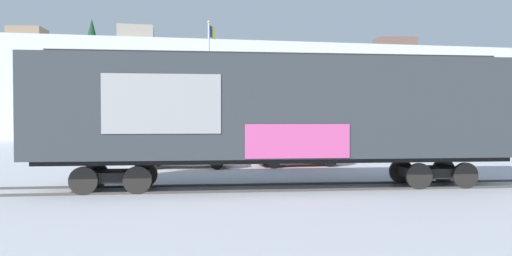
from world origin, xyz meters
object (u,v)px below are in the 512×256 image
Objects in this scene: parked_car_tan at (185,151)px; flagpole at (210,73)px; parked_car_red at (296,149)px; freight_car at (280,110)px.

flagpole is at bearing 76.61° from parked_car_tan.
flagpole is at bearing 121.47° from parked_car_red.
freight_car is at bearing -82.81° from flagpole.
parked_car_tan is 5.75m from parked_car_red.
parked_car_red is (2.43, 6.95, -1.88)m from freight_car.
parked_car_tan is at bearing 115.19° from freight_car.
freight_car reaches higher than parked_car_tan.
parked_car_tan is at bearing -103.39° from flagpole.
parked_car_red reaches higher than parked_car_tan.
flagpole reaches higher than freight_car.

